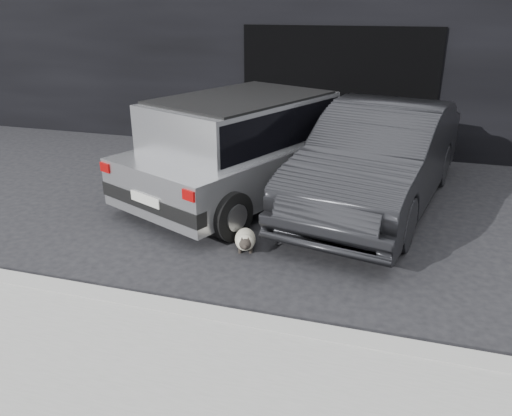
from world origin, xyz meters
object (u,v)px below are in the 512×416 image
(silver_hatchback, at_px, (247,141))
(second_car, at_px, (379,157))
(cat_white, at_px, (213,222))
(cat_siamese, at_px, (245,240))

(silver_hatchback, distance_m, second_car, 2.13)
(silver_hatchback, relative_size, second_car, 1.02)
(cat_white, bearing_deg, cat_siamese, 25.54)
(cat_white, bearing_deg, silver_hatchback, 147.25)
(second_car, relative_size, cat_siamese, 6.23)
(cat_siamese, relative_size, cat_white, 1.29)
(silver_hatchback, relative_size, cat_white, 8.14)
(silver_hatchback, xyz_separation_m, cat_white, (0.01, -1.64, -0.75))
(silver_hatchback, bearing_deg, cat_siamese, -49.95)
(silver_hatchback, bearing_deg, second_car, 25.49)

